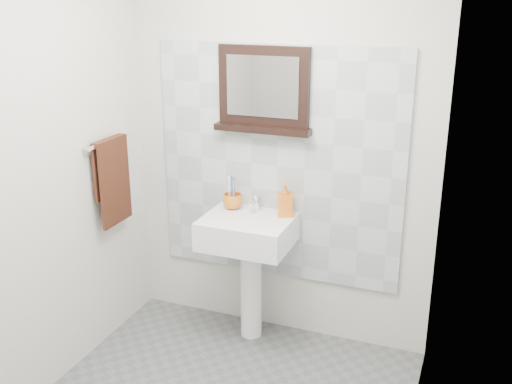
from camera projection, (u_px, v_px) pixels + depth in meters
back_wall at (279, 150)px, 3.75m from camera, size 2.00×0.01×2.50m
front_wall at (39, 320)px, 1.81m from camera, size 2.00×0.01×2.50m
left_wall at (29, 182)px, 3.13m from camera, size 0.01×2.20×2.50m
right_wall at (421, 236)px, 2.44m from camera, size 0.01×2.20×2.50m
splashback at (278, 166)px, 3.78m from camera, size 1.60×0.02×1.50m
pedestal_sink at (248, 244)px, 3.78m from camera, size 0.55×0.44×0.96m
toothbrush_cup at (233, 201)px, 3.85m from camera, size 0.17×0.17×0.10m
toothbrushes at (232, 190)px, 3.83m from camera, size 0.05×0.04×0.21m
soap_dispenser at (285, 199)px, 3.72m from camera, size 0.12×0.12×0.21m
framed_mirror at (264, 92)px, 3.63m from camera, size 0.62×0.11×0.52m
towel_bar at (109, 142)px, 3.66m from camera, size 0.07×0.40×0.03m
hand_towel at (112, 175)px, 3.73m from camera, size 0.06×0.30×0.55m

